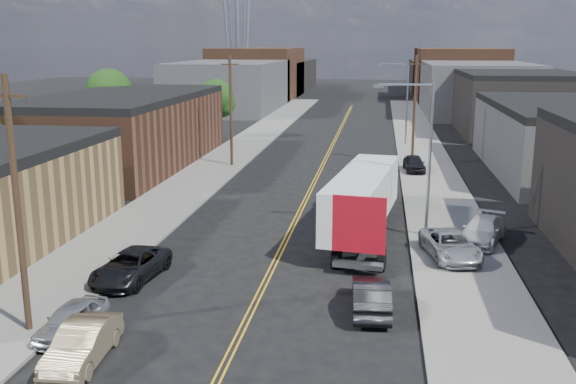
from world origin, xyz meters
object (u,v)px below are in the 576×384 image
(car_right_lot_a, at_px, (451,245))
(car_right_lot_c, at_px, (414,163))
(car_left_b, at_px, (82,344))
(car_right_oncoming, at_px, (371,295))
(semi_truck, at_px, (363,195))
(car_left_a, at_px, (72,320))
(car_right_lot_b, at_px, (482,230))
(car_left_c, at_px, (131,266))

(car_right_lot_a, distance_m, car_right_lot_c, 23.20)
(car_left_b, xyz_separation_m, car_right_lot_a, (13.98, 13.09, 0.13))
(car_right_oncoming, distance_m, car_right_lot_a, 8.21)
(car_left_b, bearing_deg, car_right_lot_c, 67.23)
(semi_truck, bearing_deg, car_left_b, -110.00)
(car_left_a, height_order, car_left_b, car_left_b)
(car_right_oncoming, height_order, car_right_lot_b, car_right_lot_b)
(car_right_lot_a, bearing_deg, car_right_oncoming, -131.13)
(car_left_b, relative_size, car_left_c, 0.86)
(car_left_c, bearing_deg, car_left_a, -83.74)
(car_right_lot_a, xyz_separation_m, car_right_lot_c, (-0.78, 23.19, 0.01))
(car_left_c, bearing_deg, car_right_lot_a, 24.56)
(car_left_b, bearing_deg, car_right_lot_a, 40.34)
(car_left_b, distance_m, car_right_lot_b, 22.63)
(car_left_a, distance_m, car_left_b, 2.44)
(semi_truck, bearing_deg, car_right_lot_c, 86.10)
(car_left_c, height_order, car_right_lot_b, car_right_lot_b)
(car_right_lot_b, distance_m, car_right_lot_c, 20.47)
(car_right_lot_b, bearing_deg, car_left_b, -115.12)
(semi_truck, relative_size, car_right_lot_c, 3.78)
(car_right_lot_c, bearing_deg, car_left_a, -118.25)
(car_left_a, distance_m, car_right_lot_b, 22.33)
(car_right_lot_b, bearing_deg, car_right_lot_a, -104.88)
(car_left_b, bearing_deg, semi_truck, 59.36)
(semi_truck, height_order, car_right_lot_a, semi_truck)
(semi_truck, xyz_separation_m, car_right_lot_b, (6.69, -1.61, -1.41))
(car_right_lot_a, relative_size, car_right_lot_b, 1.03)
(semi_truck, distance_m, car_left_c, 14.47)
(car_right_lot_c, bearing_deg, car_left_b, -115.17)
(semi_truck, relative_size, car_right_oncoming, 3.51)
(car_left_b, bearing_deg, car_right_oncoming, 27.79)
(car_left_a, distance_m, car_left_c, 6.00)
(car_left_a, height_order, car_right_oncoming, car_right_oncoming)
(car_right_oncoming, height_order, car_right_lot_c, car_right_lot_c)
(car_right_lot_b, bearing_deg, car_left_a, -121.30)
(semi_truck, xyz_separation_m, car_right_lot_a, (4.67, -4.52, -1.42))
(car_left_a, xyz_separation_m, car_left_c, (0.00, 6.00, 0.05))
(car_right_lot_a, relative_size, car_right_lot_c, 1.21)
(car_left_b, distance_m, car_left_c, 8.12)
(semi_truck, height_order, car_left_a, semi_truck)
(car_left_b, height_order, car_left_c, car_left_b)
(semi_truck, distance_m, car_left_b, 19.98)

